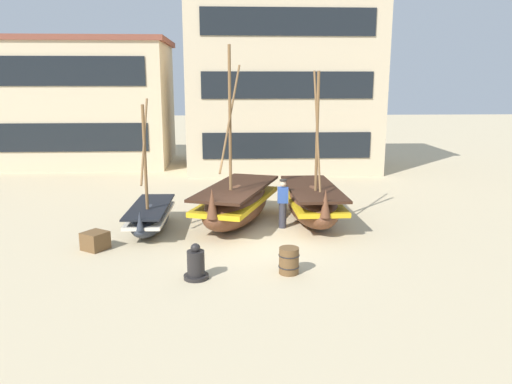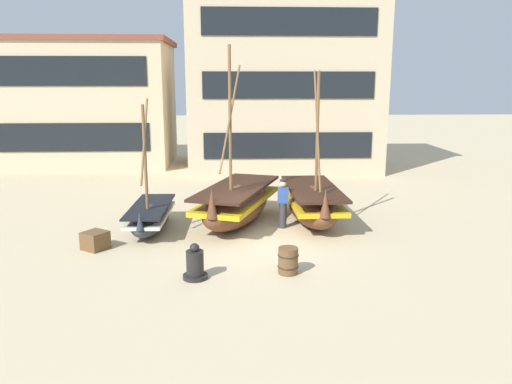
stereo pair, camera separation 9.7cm
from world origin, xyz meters
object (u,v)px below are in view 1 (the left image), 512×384
(fishing_boat_far_right, at_px, (150,216))
(cargo_crate, at_px, (95,241))
(fisherman_by_hull, at_px, (283,204))
(wooden_barrel, at_px, (289,261))
(harbor_building_annex, at_px, (86,103))
(capstan_winch, at_px, (196,265))
(fishing_boat_near_left, at_px, (312,203))
(harbor_building_main, at_px, (281,85))
(fishing_boat_centre_large, at_px, (236,203))

(fishing_boat_far_right, relative_size, cargo_crate, 6.79)
(fisherman_by_hull, relative_size, wooden_barrel, 2.41)
(cargo_crate, height_order, harbor_building_annex, harbor_building_annex)
(capstan_winch, relative_size, cargo_crate, 1.46)
(fisherman_by_hull, xyz_separation_m, capstan_winch, (-2.67, -4.41, -0.47))
(fishing_boat_far_right, bearing_deg, fishing_boat_near_left, 7.62)
(harbor_building_main, bearing_deg, wooden_barrel, -94.95)
(fishing_boat_centre_large, bearing_deg, wooden_barrel, -74.61)
(fishing_boat_far_right, xyz_separation_m, harbor_building_main, (5.63, 12.48, 4.24))
(fishing_boat_centre_large, xyz_separation_m, wooden_barrel, (1.30, -4.72, -0.40))
(fishing_boat_centre_large, distance_m, harbor_building_annex, 16.60)
(fisherman_by_hull, height_order, capstan_winch, fisherman_by_hull)
(fishing_boat_centre_large, xyz_separation_m, harbor_building_annex, (-8.78, 13.78, 2.93))
(harbor_building_main, relative_size, harbor_building_annex, 1.06)
(wooden_barrel, bearing_deg, fishing_boat_near_left, 73.91)
(cargo_crate, bearing_deg, harbor_building_main, 64.07)
(capstan_winch, xyz_separation_m, harbor_building_annex, (-7.69, 18.73, 3.31))
(harbor_building_main, height_order, harbor_building_annex, harbor_building_main)
(fishing_boat_centre_large, relative_size, harbor_building_main, 0.56)
(fishing_boat_far_right, relative_size, harbor_building_annex, 0.43)
(fishing_boat_far_right, height_order, cargo_crate, fishing_boat_far_right)
(harbor_building_annex, bearing_deg, fishing_boat_centre_large, -57.48)
(fishing_boat_near_left, distance_m, capstan_winch, 6.33)
(harbor_building_main, xyz_separation_m, harbor_building_annex, (-11.52, 1.94, -1.06))
(harbor_building_main, bearing_deg, fishing_boat_near_left, -90.21)
(capstan_winch, xyz_separation_m, harbor_building_main, (3.83, 16.79, 4.37))
(harbor_building_main, bearing_deg, fishing_boat_far_right, -114.29)
(fisherman_by_hull, relative_size, harbor_building_main, 0.16)
(fishing_boat_far_right, xyz_separation_m, cargo_crate, (-1.35, -1.88, -0.22))
(fishing_boat_far_right, xyz_separation_m, fisherman_by_hull, (4.47, 0.10, 0.34))
(fisherman_by_hull, distance_m, wooden_barrel, 4.21)
(fisherman_by_hull, distance_m, harbor_building_annex, 17.90)
(wooden_barrel, xyz_separation_m, harbor_building_annex, (-10.08, 18.50, 3.32))
(fishing_boat_centre_large, bearing_deg, fishing_boat_far_right, -167.52)
(fishing_boat_centre_large, relative_size, fishing_boat_far_right, 1.38)
(harbor_building_main, bearing_deg, fisherman_by_hull, -95.37)
(capstan_winch, relative_size, harbor_building_annex, 0.09)
(capstan_winch, bearing_deg, wooden_barrel, 5.53)
(fishing_boat_far_right, distance_m, capstan_winch, 4.67)
(wooden_barrel, bearing_deg, fisherman_by_hull, 86.28)
(fishing_boat_near_left, relative_size, harbor_building_annex, 0.52)
(harbor_building_main, bearing_deg, fishing_boat_centre_large, -103.00)
(harbor_building_annex, bearing_deg, fishing_boat_near_left, -49.99)
(fisherman_by_hull, height_order, harbor_building_main, harbor_building_main)
(fisherman_by_hull, bearing_deg, fishing_boat_near_left, 30.08)
(fisherman_by_hull, relative_size, cargo_crate, 2.62)
(fishing_boat_far_right, distance_m, harbor_building_main, 14.34)
(fishing_boat_far_right, xyz_separation_m, harbor_building_annex, (-5.89, 14.42, 3.18))
(fishing_boat_near_left, xyz_separation_m, fishing_boat_centre_large, (-2.69, -0.11, 0.04))
(cargo_crate, bearing_deg, wooden_barrel, -21.64)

